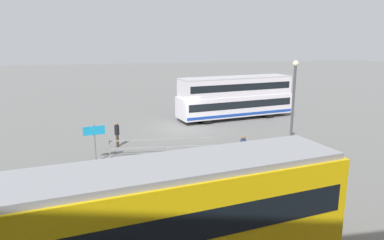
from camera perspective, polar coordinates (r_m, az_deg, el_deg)
name	(u,v)px	position (r m, az deg, el deg)	size (l,w,h in m)	color
ground_plane	(188,129)	(28.28, -0.64, -1.49)	(160.00, 160.00, 0.00)	slate
double_decker_bus	(235,97)	(32.04, 7.07, 3.69)	(10.99, 4.21, 3.78)	silver
tram_yellow	(99,231)	(10.63, -14.92, -17.01)	(15.69, 4.79, 3.54)	#E5B70C
pedestrian_near_railing	(117,133)	(23.99, -12.09, -2.01)	(0.40, 0.40, 1.70)	#4C3F2D
pedestrian_crossing	(243,148)	(20.21, 8.29, -4.50)	(0.42, 0.42, 1.80)	#4C3F2D
pedestrian_railing	(163,144)	(21.81, -4.65, -3.95)	(6.56, 0.82, 1.08)	gray
info_sign	(94,136)	(21.03, -15.57, -2.54)	(1.23, 0.24, 2.30)	slate
street_lamp	(293,100)	(22.16, 16.12, 3.15)	(0.36, 0.36, 5.84)	#4C4C51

